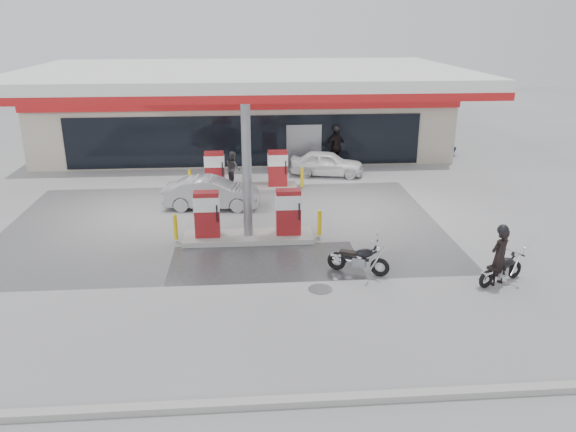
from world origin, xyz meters
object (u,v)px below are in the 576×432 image
object	(u,v)px
biker_main	(499,257)
attendant	(233,168)
sedan_white	(327,163)
parked_car_right	(424,146)
main_motorcycle	(502,270)
hatchback_silver	(212,193)
pump_island_near	(248,220)
parked_motorcycle	(359,260)
parked_car_left	(115,152)
biker_walking	(336,147)
pump_island_far	(246,175)

from	to	relation	value
biker_main	attendant	world-z (taller)	biker_main
sedan_white	attendant	bearing A→B (deg)	116.46
attendant	parked_car_right	size ratio (longest dim) A/B	0.41
main_motorcycle	hatchback_silver	distance (m)	11.58
pump_island_near	hatchback_silver	xyz separation A→B (m)	(-1.42, 3.60, -0.08)
hatchback_silver	parked_motorcycle	bearing A→B (deg)	-138.66
parked_motorcycle	hatchback_silver	distance (m)	8.14
sedan_white	parked_car_left	world-z (taller)	sedan_white
sedan_white	parked_car_left	size ratio (longest dim) A/B	0.99
sedan_white	biker_walking	bearing A→B (deg)	-11.62
hatchback_silver	parked_car_right	bearing A→B (deg)	-47.92
biker_main	pump_island_near	bearing A→B (deg)	-56.40
pump_island_near	hatchback_silver	world-z (taller)	pump_island_near
pump_island_near	pump_island_far	world-z (taller)	same
main_motorcycle	biker_walking	distance (m)	14.05
parked_car_left	biker_walking	distance (m)	11.90
biker_main	attendant	distance (m)	13.52
attendant	parked_car_right	bearing A→B (deg)	-85.89
pump_island_far	main_motorcycle	bearing A→B (deg)	-53.71
biker_main	parked_car_right	xyz separation A→B (m)	(2.84, 16.07, -0.35)
pump_island_far	parked_motorcycle	xyz separation A→B (m)	(3.31, -9.01, -0.27)
biker_main	biker_walking	size ratio (longest dim) A/B	0.84
pump_island_near	parked_car_right	xyz separation A→B (m)	(10.00, 12.00, -0.19)
parked_car_left	biker_main	bearing A→B (deg)	-146.72
attendant	pump_island_near	bearing A→B (deg)	163.81
pump_island_far	attendant	distance (m)	1.17
parked_motorcycle	sedan_white	xyz separation A→B (m)	(0.65, 11.21, 0.17)
pump_island_near	pump_island_far	bearing A→B (deg)	90.00
parked_motorcycle	attendant	world-z (taller)	attendant
hatchback_silver	biker_main	bearing A→B (deg)	-126.02
pump_island_near	biker_walking	size ratio (longest dim) A/B	2.50
hatchback_silver	biker_walking	distance (m)	8.69
pump_island_near	parked_car_right	size ratio (longest dim) A/B	1.36
hatchback_silver	parked_car_left	world-z (taller)	hatchback_silver
hatchback_silver	biker_walking	bearing A→B (deg)	-38.65
main_motorcycle	parked_car_left	world-z (taller)	parked_car_left
parked_motorcycle	main_motorcycle	bearing A→B (deg)	11.27
pump_island_near	main_motorcycle	world-z (taller)	pump_island_near
sedan_white	hatchback_silver	size ratio (longest dim) A/B	0.92
biker_main	parked_motorcycle	bearing A→B (deg)	-42.09
pump_island_far	sedan_white	bearing A→B (deg)	29.07
biker_main	attendant	bearing A→B (deg)	-81.75
pump_island_near	hatchback_silver	size ratio (longest dim) A/B	1.34
pump_island_near	attendant	distance (m)	7.03
biker_main	sedan_white	xyz separation A→B (m)	(-3.20, 12.27, -0.26)
parked_motorcycle	hatchback_silver	bearing A→B (deg)	150.36
biker_main	sedan_white	world-z (taller)	biker_main
main_motorcycle	biker_main	bearing A→B (deg)	-178.97
pump_island_near	biker_main	distance (m)	8.24
hatchback_silver	pump_island_far	bearing A→B (deg)	-24.94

